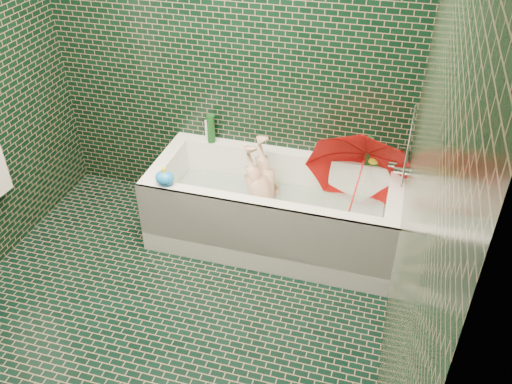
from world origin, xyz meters
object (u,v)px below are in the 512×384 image
(bathtub, at_px, (273,216))
(child, at_px, (265,200))
(rubber_duck, at_px, (375,159))
(umbrella, at_px, (357,186))
(bath_toy, at_px, (165,178))

(bathtub, relative_size, child, 1.91)
(child, xyz_separation_m, rubber_duck, (0.70, 0.29, 0.28))
(bathtub, bearing_deg, rubber_duck, 27.95)
(umbrella, xyz_separation_m, rubber_duck, (0.08, 0.29, 0.05))
(bathtub, bearing_deg, bath_toy, -155.74)
(child, distance_m, bath_toy, 0.74)
(rubber_duck, bearing_deg, umbrella, -99.64)
(child, bearing_deg, umbrella, 107.73)
(bath_toy, bearing_deg, bathtub, 34.35)
(umbrella, bearing_deg, rubber_duck, 87.36)
(umbrella, bearing_deg, child, -166.41)
(bathtub, height_order, rubber_duck, rubber_duck)
(umbrella, distance_m, rubber_duck, 0.30)
(bathtub, height_order, umbrella, umbrella)
(bathtub, xyz_separation_m, bath_toy, (-0.66, -0.30, 0.39))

